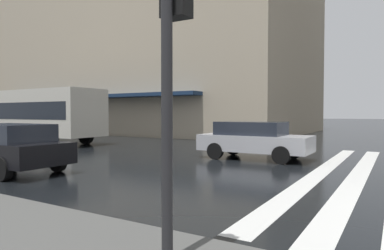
% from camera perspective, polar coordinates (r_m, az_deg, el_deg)
% --- Properties ---
extents(haussmann_block_mid, '(18.65, 28.61, 19.60)m').
position_cam_1_polar(haussmann_block_mid, '(35.75, -5.66, 14.66)').
color(haussmann_block_mid, tan).
rests_on(haussmann_block_mid, ground_plane).
extents(traffic_signal_post, '(0.44, 0.30, 3.45)m').
position_cam_1_polar(traffic_signal_post, '(3.80, -3.12, 15.84)').
color(traffic_signal_post, '#232326').
rests_on(traffic_signal_post, sidewalk_pavement).
extents(car_silver, '(1.85, 4.10, 1.41)m').
position_cam_1_polar(car_silver, '(13.18, 10.20, -2.30)').
color(car_silver, '#B7B7BC').
rests_on(car_silver, ground_plane).
extents(car_black, '(1.85, 4.10, 1.41)m').
position_cam_1_polar(car_black, '(11.43, -28.41, -3.15)').
color(car_black, black).
rests_on(car_black, ground_plane).
extents(city_bus, '(2.60, 11.00, 3.00)m').
position_cam_1_polar(city_bus, '(22.52, -25.97, 1.85)').
color(city_bus, beige).
rests_on(city_bus, ground_plane).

